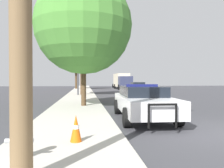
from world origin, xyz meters
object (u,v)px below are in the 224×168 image
at_px(car_background_distant, 117,85).
at_px(box_truck, 122,81).
at_px(car_background_oncoming, 138,87).
at_px(tree_sidewalk_far, 76,60).
at_px(fire_hydrant, 19,139).
at_px(police_car, 143,101).
at_px(traffic_cone, 76,128).
at_px(tree_sidewalk_mid, 82,48).
at_px(tree_sidewalk_near, 83,26).
at_px(traffic_light, 92,58).

relative_size(car_background_distant, box_truck, 0.57).
distance_m(car_background_distant, car_background_oncoming, 19.07).
bearing_deg(tree_sidewalk_far, car_background_distant, 40.45).
bearing_deg(box_truck, fire_hydrant, 76.17).
height_order(police_car, traffic_cone, police_car).
height_order(car_background_oncoming, box_truck, box_truck).
xyz_separation_m(tree_sidewalk_mid, tree_sidewalk_far, (-1.20, 16.08, 0.25)).
height_order(car_background_distant, box_truck, box_truck).
xyz_separation_m(car_background_oncoming, tree_sidewalk_far, (-8.41, 11.82, 4.60)).
bearing_deg(car_background_distant, box_truck, -88.22).
bearing_deg(police_car, box_truck, -95.92).
xyz_separation_m(fire_hydrant, tree_sidewalk_near, (1.16, 8.71, 4.32)).
xyz_separation_m(traffic_light, car_background_oncoming, (6.17, 5.11, -3.22)).
height_order(police_car, tree_sidewalk_mid, tree_sidewalk_mid).
height_order(fire_hydrant, tree_sidewalk_near, tree_sidewalk_near).
bearing_deg(car_background_oncoming, box_truck, -87.61).
bearing_deg(traffic_cone, tree_sidewalk_near, 88.92).
distance_m(tree_sidewalk_near, tree_sidewalk_far, 26.64).
bearing_deg(tree_sidewalk_near, tree_sidewalk_far, 93.17).
bearing_deg(traffic_cone, tree_sidewalk_mid, 90.41).
bearing_deg(box_truck, traffic_cone, 77.40).
height_order(tree_sidewalk_mid, tree_sidewalk_far, tree_sidewalk_far).
distance_m(tree_sidewalk_mid, traffic_cone, 18.74).
relative_size(traffic_light, car_background_oncoming, 1.24).
height_order(car_background_distant, tree_sidewalk_near, tree_sidewalk_near).
bearing_deg(fire_hydrant, car_background_oncoming, 70.97).
xyz_separation_m(car_background_distant, car_background_oncoming, (-0.10, -19.07, 0.06)).
bearing_deg(police_car, car_background_distant, -94.55).
height_order(traffic_light, car_background_oncoming, traffic_light).
relative_size(fire_hydrant, car_background_distant, 0.17).
bearing_deg(car_background_distant, fire_hydrant, -98.59).
bearing_deg(traffic_light, car_background_distant, 75.47).
distance_m(traffic_light, box_truck, 18.55).
height_order(fire_hydrant, tree_sidewalk_far, tree_sidewalk_far).
distance_m(fire_hydrant, car_background_distant, 43.33).
bearing_deg(car_background_oncoming, traffic_cone, 75.02).
height_order(tree_sidewalk_far, traffic_cone, tree_sidewalk_far).
relative_size(fire_hydrant, tree_sidewalk_far, 0.10).
relative_size(tree_sidewalk_far, traffic_cone, 11.68).
xyz_separation_m(fire_hydrant, car_background_distant, (8.19, 42.54, 0.16)).
xyz_separation_m(car_background_oncoming, tree_sidewalk_mid, (-7.21, -4.26, 4.35)).
xyz_separation_m(traffic_light, box_truck, (6.20, 17.32, -2.39)).
bearing_deg(car_background_oncoming, car_background_distant, -87.75).
height_order(police_car, traffic_light, traffic_light).
bearing_deg(tree_sidewalk_far, tree_sidewalk_near, -86.83).
bearing_deg(traffic_light, police_car, -82.86).
height_order(traffic_light, tree_sidewalk_near, tree_sidewalk_near).
relative_size(traffic_light, box_truck, 0.71).
relative_size(police_car, tree_sidewalk_near, 0.68).
bearing_deg(traffic_cone, traffic_light, 87.00).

